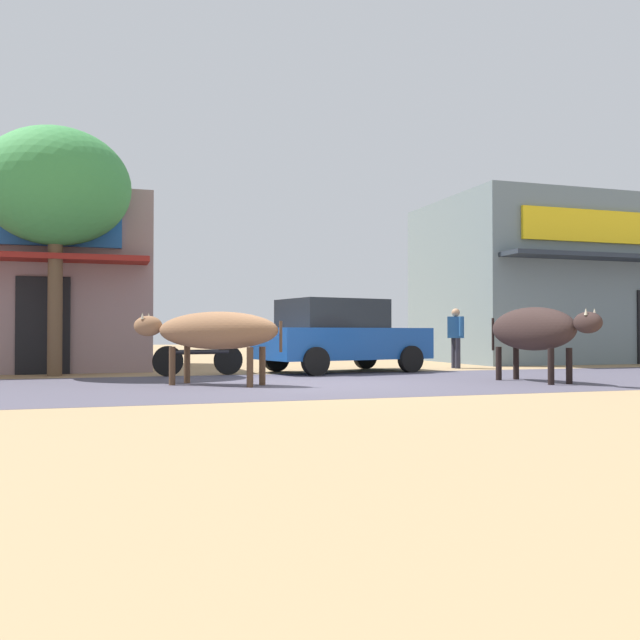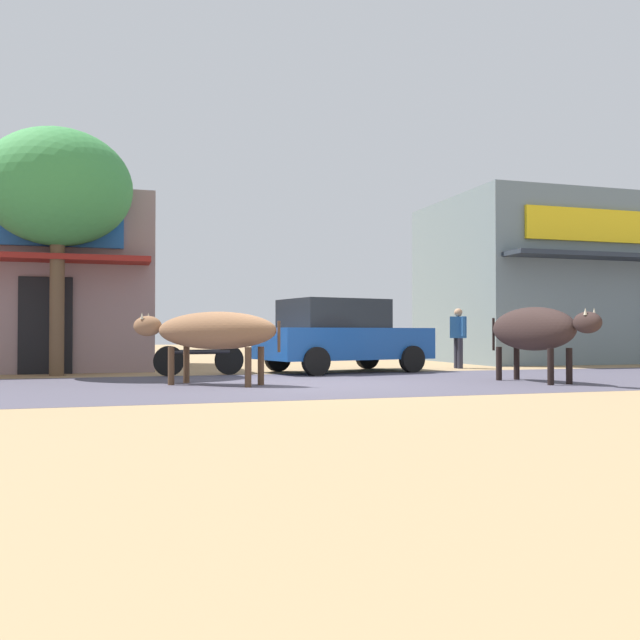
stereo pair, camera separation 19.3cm
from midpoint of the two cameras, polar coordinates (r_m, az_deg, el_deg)
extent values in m
plane|color=#A08159|center=(12.16, -0.67, -5.28)|extent=(80.00, 80.00, 0.00)
cube|color=#4A4655|center=(12.16, -0.67, -5.27)|extent=(72.00, 5.68, 0.00)
cube|color=gray|center=(18.74, -25.08, 2.61)|extent=(6.90, 5.26, 4.11)
cube|color=black|center=(15.94, -22.26, -0.42)|extent=(1.10, 0.06, 2.10)
cube|color=slate|center=(23.36, 19.55, 2.88)|extent=(8.70, 5.26, 4.94)
cube|color=yellow|center=(21.43, 23.92, 6.97)|extent=(6.96, 0.10, 0.90)
cube|color=#262D38|center=(21.04, 24.65, 4.69)|extent=(8.35, 0.90, 0.12)
cylinder|color=brown|center=(15.24, -21.41, 1.16)|extent=(0.29, 0.29, 2.93)
ellipsoid|color=#398842|center=(15.52, -21.35, 10.23)|extent=(3.03, 3.03, 2.42)
cube|color=#184897|center=(15.67, 1.53, -1.94)|extent=(4.09, 2.60, 0.70)
cube|color=#1E2328|center=(15.53, 0.64, 0.52)|extent=(2.39, 2.09, 0.64)
cylinder|color=black|center=(17.11, 3.44, -3.04)|extent=(0.62, 0.30, 0.60)
cylinder|color=black|center=(15.61, 7.16, -3.23)|extent=(0.62, 0.30, 0.60)
cylinder|color=black|center=(15.89, -3.99, -3.19)|extent=(0.62, 0.30, 0.60)
cylinder|color=black|center=(14.27, -0.76, -3.44)|extent=(0.62, 0.30, 0.60)
cylinder|color=black|center=(14.77, -7.97, -3.30)|extent=(0.63, 0.18, 0.62)
cylinder|color=black|center=(14.41, -12.85, -3.34)|extent=(0.63, 0.18, 0.62)
cylinder|color=black|center=(14.57, -10.38, -2.62)|extent=(1.29, 0.30, 0.10)
ellipsoid|color=black|center=(14.58, -10.19, -1.75)|extent=(0.59, 0.32, 0.28)
cylinder|color=black|center=(14.74, -8.21, -1.56)|extent=(0.06, 0.06, 0.60)
ellipsoid|color=#895E3F|center=(11.87, -8.95, -0.87)|extent=(2.22, 1.90, 0.65)
ellipsoid|color=#895E3F|center=(12.55, -14.47, -0.49)|extent=(0.62, 0.56, 0.36)
cone|color=beige|center=(12.50, -14.91, 0.34)|extent=(0.06, 0.06, 0.12)
cone|color=beige|center=(12.67, -14.41, 0.32)|extent=(0.06, 0.06, 0.12)
cylinder|color=#523826|center=(12.01, -12.59, -3.73)|extent=(0.11, 0.11, 0.66)
cylinder|color=#523826|center=(12.45, -11.38, -3.64)|extent=(0.11, 0.11, 0.66)
cylinder|color=#523826|center=(11.33, -6.30, -3.91)|extent=(0.11, 0.11, 0.66)
cylinder|color=#523826|center=(11.79, -5.26, -3.80)|extent=(0.11, 0.11, 0.66)
cylinder|color=#523826|center=(11.37, -3.75, -1.37)|extent=(0.05, 0.05, 0.52)
ellipsoid|color=#312220|center=(13.02, 16.76, -0.71)|extent=(0.94, 2.07, 0.79)
ellipsoid|color=#312220|center=(12.15, 20.86, -0.20)|extent=(0.37, 0.60, 0.36)
cone|color=beige|center=(12.20, 21.34, 0.65)|extent=(0.06, 0.06, 0.12)
cone|color=beige|center=(12.05, 20.71, 0.66)|extent=(0.06, 0.06, 0.12)
cylinder|color=black|center=(12.73, 19.51, -3.61)|extent=(0.11, 0.11, 0.63)
cylinder|color=black|center=(12.42, 18.15, -3.68)|extent=(0.11, 0.11, 0.63)
cylinder|color=black|center=(13.65, 15.53, -3.45)|extent=(0.11, 0.11, 0.63)
cylinder|color=black|center=(13.36, 14.17, -3.51)|extent=(0.11, 0.11, 0.63)
cylinder|color=black|center=(13.79, 13.73, -1.15)|extent=(0.05, 0.05, 0.63)
cylinder|color=#262633|center=(17.66, 10.73, -2.70)|extent=(0.14, 0.14, 0.76)
cylinder|color=#262633|center=(17.50, 11.01, -2.72)|extent=(0.14, 0.14, 0.76)
cube|color=#265999|center=(17.57, 10.86, -0.60)|extent=(0.48, 0.43, 0.54)
sphere|color=tan|center=(17.58, 10.86, 0.61)|extent=(0.21, 0.21, 0.21)
cylinder|color=#265999|center=(17.80, 10.46, -0.52)|extent=(0.09, 0.09, 0.48)
cylinder|color=#265999|center=(17.34, 11.27, -0.50)|extent=(0.09, 0.09, 0.48)
camera|label=1|loc=(0.10, -90.41, 0.01)|focal=38.68mm
camera|label=2|loc=(0.10, 89.59, -0.01)|focal=38.68mm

